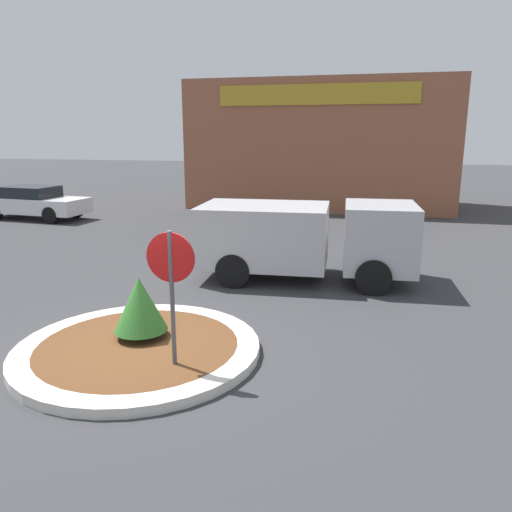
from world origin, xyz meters
TOP-DOWN VIEW (x-y plane):
  - ground_plane at (0.00, 0.00)m, footprint 120.00×120.00m
  - traffic_island at (0.00, 0.00)m, footprint 4.09×4.09m
  - stop_sign at (0.88, -0.52)m, footprint 0.75×0.07m
  - island_shrub at (-0.09, 0.31)m, footprint 0.92×0.92m
  - utility_truck at (2.03, 5.13)m, footprint 5.44×2.59m
  - storefront_building at (0.90, 19.11)m, footprint 12.77×6.07m
  - parked_sedan_white at (-10.74, 11.65)m, footprint 4.78×2.15m

SIDE VIEW (x-z plane):
  - ground_plane at x=0.00m, z-range 0.00..0.00m
  - traffic_island at x=0.00m, z-range 0.00..0.16m
  - parked_sedan_white at x=-10.74m, z-range 0.02..1.45m
  - island_shrub at x=-0.09m, z-range 0.23..1.31m
  - utility_truck at x=2.03m, z-range 0.13..2.09m
  - stop_sign at x=0.88m, z-range 0.44..2.68m
  - storefront_building at x=0.90m, z-range 0.00..6.15m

